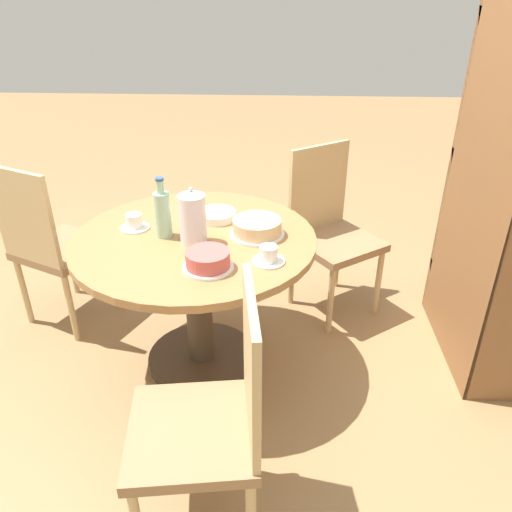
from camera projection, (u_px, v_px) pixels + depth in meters
ground_plane at (202, 359)px, 2.63m from camera, size 14.00×14.00×0.00m
dining_table at (196, 269)px, 2.37m from camera, size 1.12×1.12×0.72m
chair_a at (212, 417)px, 1.62m from camera, size 0.47×0.47×0.96m
chair_b at (330, 228)px, 2.86m from camera, size 0.59×0.59×0.96m
chair_c at (52, 243)px, 2.69m from camera, size 0.56×0.56×0.96m
bookshelf at (503, 178)px, 2.26m from camera, size 0.81×0.28×1.98m
coffee_pot at (193, 218)px, 2.18m from camera, size 0.12×0.12×0.26m
water_bottle at (163, 213)px, 2.23m from camera, size 0.07×0.07×0.28m
cake_main at (257, 228)px, 2.28m from camera, size 0.25×0.25×0.08m
cake_second at (208, 260)px, 2.01m from camera, size 0.21×0.21×0.08m
cup_a at (134, 223)px, 2.35m from camera, size 0.14×0.14×0.07m
cup_b at (269, 256)px, 2.06m from camera, size 0.14×0.14×0.07m
plate_stack at (217, 215)px, 2.44m from camera, size 0.19×0.19×0.04m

